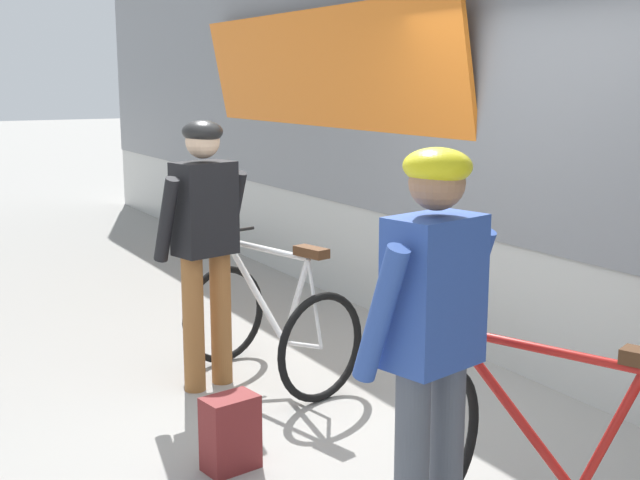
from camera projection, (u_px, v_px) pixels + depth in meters
name	position (u px, v px, depth m)	size (l,w,h in m)	color
ground_plane	(343.00, 421.00, 4.99)	(80.00, 80.00, 0.00)	gray
cyclist_near_in_dark	(205.00, 231.00, 5.37)	(0.65, 0.40, 1.76)	#935B2D
cyclist_far_in_blue	(433.00, 327.00, 3.27)	(0.65, 0.40, 1.76)	#4C515B
bicycle_near_white	(270.00, 323.00, 5.59)	(0.94, 1.21, 0.99)	black
bicycle_far_red	(545.00, 463.00, 3.55)	(1.05, 1.26, 0.99)	black
backpack_on_platform	(230.00, 433.00, 4.34)	(0.28, 0.18, 0.40)	maroon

